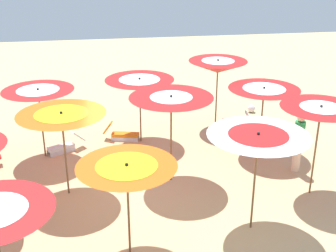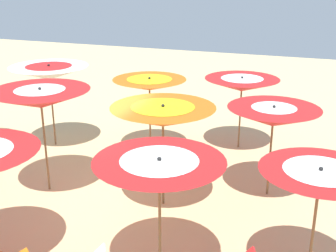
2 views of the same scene
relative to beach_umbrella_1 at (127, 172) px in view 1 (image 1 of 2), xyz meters
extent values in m
cube|color=#D1B57F|center=(-2.97, 0.37, -2.04)|extent=(39.66, 39.66, 0.04)
cylinder|color=brown|center=(0.00, 0.00, -1.02)|extent=(0.05, 0.05, 2.01)
cone|color=orange|center=(0.00, 0.00, -0.01)|extent=(2.08, 2.08, 0.32)
cone|color=yellow|center=(0.00, 0.00, 0.06)|extent=(1.28, 1.28, 0.20)
sphere|color=black|center=(0.00, 0.00, 0.18)|extent=(0.07, 0.07, 0.07)
cylinder|color=brown|center=(-0.52, 2.94, -0.91)|extent=(0.05, 0.05, 2.24)
cone|color=white|center=(-0.52, 2.94, 0.21)|extent=(2.29, 2.29, 0.40)
cone|color=red|center=(-0.52, 2.94, 0.30)|extent=(1.34, 1.34, 0.24)
sphere|color=black|center=(-0.52, 2.94, 0.45)|extent=(0.07, 0.07, 0.07)
cylinder|color=brown|center=(-1.82, 5.04, -0.88)|extent=(0.05, 0.05, 2.28)
cone|color=red|center=(-1.82, 5.04, 0.26)|extent=(2.07, 2.07, 0.41)
cone|color=white|center=(-1.82, 5.04, 0.36)|extent=(1.07, 1.07, 0.21)
sphere|color=black|center=(-1.82, 5.04, 0.49)|extent=(0.07, 0.07, 0.07)
cylinder|color=brown|center=(-2.80, -1.46, -0.98)|extent=(0.05, 0.05, 2.10)
cone|color=orange|center=(-2.80, -1.46, 0.07)|extent=(2.28, 2.28, 0.44)
cone|color=yellow|center=(-2.80, -1.46, 0.17)|extent=(1.37, 1.37, 0.27)
sphere|color=black|center=(-2.80, -1.46, 0.32)|extent=(0.07, 0.07, 0.07)
cylinder|color=brown|center=(-3.10, 1.41, -0.88)|extent=(0.05, 0.05, 2.29)
cone|color=red|center=(-3.10, 1.41, 0.27)|extent=(2.28, 2.28, 0.43)
cone|color=white|center=(-3.10, 1.41, 0.38)|extent=(1.15, 1.15, 0.22)
sphere|color=black|center=(-3.10, 1.41, 0.51)|extent=(0.07, 0.07, 0.07)
cylinder|color=brown|center=(-4.52, 4.53, -1.04)|extent=(0.05, 0.05, 1.96)
cone|color=red|center=(-4.52, 4.53, -0.06)|extent=(2.22, 2.22, 0.34)
cone|color=white|center=(-4.52, 4.53, 0.02)|extent=(1.32, 1.32, 0.20)
sphere|color=black|center=(-4.52, 4.53, 0.14)|extent=(0.07, 0.07, 0.07)
cylinder|color=brown|center=(-5.21, -2.31, -1.02)|extent=(0.05, 0.05, 2.02)
cone|color=red|center=(-5.21, -2.31, -0.01)|extent=(2.16, 2.16, 0.38)
cone|color=white|center=(-5.21, -2.31, 0.08)|extent=(1.28, 1.28, 0.22)
sphere|color=black|center=(-5.21, -2.31, 0.21)|extent=(0.07, 0.07, 0.07)
cylinder|color=brown|center=(-5.89, 0.81, -1.01)|extent=(0.05, 0.05, 2.02)
cone|color=red|center=(-5.89, 0.81, 0.00)|extent=(2.26, 2.26, 0.33)
cone|color=white|center=(-5.89, 0.81, 0.07)|extent=(1.34, 1.34, 0.20)
sphere|color=black|center=(-5.89, 0.81, 0.19)|extent=(0.07, 0.07, 0.07)
cylinder|color=brown|center=(-6.83, 3.66, -0.91)|extent=(0.05, 0.05, 2.23)
cone|color=red|center=(-6.83, 3.66, 0.21)|extent=(2.07, 2.07, 0.44)
cone|color=white|center=(-6.83, 3.66, 0.31)|extent=(1.16, 1.16, 0.25)
sphere|color=black|center=(-6.83, 3.66, 0.46)|extent=(0.07, 0.07, 0.07)
cube|color=silver|center=(-5.26, -1.76, -1.95)|extent=(0.43, 0.77, 0.14)
cube|color=silver|center=(-5.51, -1.90, -1.95)|extent=(0.43, 0.77, 0.14)
cube|color=white|center=(-5.38, -1.83, -1.83)|extent=(0.65, 0.89, 0.10)
cube|color=white|center=(-5.68, -1.28, -1.60)|extent=(0.45, 0.51, 0.41)
cube|color=#333338|center=(-4.96, 3.94, -1.95)|extent=(0.59, 0.59, 0.14)
cube|color=#333338|center=(-4.75, 3.73, -1.95)|extent=(0.59, 0.59, 0.14)
cube|color=green|center=(-4.86, 3.84, -1.83)|extent=(0.77, 0.77, 0.10)
cube|color=green|center=(-5.27, 3.42, -1.65)|extent=(0.48, 0.48, 0.30)
cube|color=silver|center=(-6.50, 4.24, -1.95)|extent=(0.26, 0.82, 0.14)
cube|color=silver|center=(-6.79, 4.32, -1.95)|extent=(0.26, 0.82, 0.14)
cube|color=white|center=(-6.64, 4.28, -1.83)|extent=(0.51, 0.89, 0.10)
cube|color=white|center=(-6.50, 4.80, -1.60)|extent=(0.36, 0.35, 0.40)
cube|color=silver|center=(-6.22, 0.33, -1.95)|extent=(0.27, 0.90, 0.14)
cube|color=silver|center=(-5.93, 0.26, -1.95)|extent=(0.27, 0.90, 0.14)
cube|color=orange|center=(-6.07, 0.29, -1.83)|extent=(0.52, 0.97, 0.10)
cube|color=orange|center=(-6.22, -0.29, -1.59)|extent=(0.37, 0.38, 0.41)
cylinder|color=beige|center=(-3.07, 5.15, -1.60)|extent=(0.24, 0.24, 0.85)
cylinder|color=green|center=(-3.07, 5.15, -0.81)|extent=(0.30, 0.30, 0.74)
sphere|color=beige|center=(-3.07, 5.15, -0.32)|extent=(0.23, 0.23, 0.23)
sphere|color=white|center=(-7.96, 5.41, -1.87)|extent=(0.30, 0.30, 0.30)
camera|label=1|loc=(8.18, -0.40, 4.45)|focal=48.46mm
camera|label=2|loc=(-11.21, -4.65, 3.05)|focal=47.29mm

